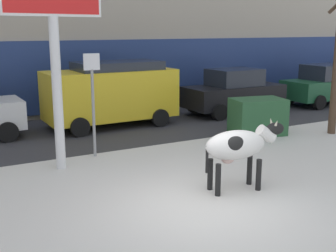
% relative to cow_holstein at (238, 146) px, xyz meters
% --- Properties ---
extents(ground_plane, '(120.00, 120.00, 0.00)m').
position_rel_cow_holstein_xyz_m(ground_plane, '(-1.18, -0.41, -1.00)').
color(ground_plane, silver).
extents(road_strip, '(60.00, 5.60, 0.01)m').
position_rel_cow_holstein_xyz_m(road_strip, '(-1.18, 6.95, -1.00)').
color(road_strip, '#333338').
rests_on(road_strip, ground).
extents(cow_holstein, '(1.93, 0.81, 1.54)m').
position_rel_cow_holstein_xyz_m(cow_holstein, '(0.00, 0.00, 0.00)').
color(cow_holstein, silver).
rests_on(cow_holstein, ground).
extents(car_yellow_van, '(4.64, 2.21, 2.32)m').
position_rel_cow_holstein_xyz_m(car_yellow_van, '(-0.08, 7.26, 0.24)').
color(car_yellow_van, gold).
rests_on(car_yellow_van, ground).
extents(car_black_sedan, '(4.24, 2.06, 1.84)m').
position_rel_cow_holstein_xyz_m(car_black_sedan, '(5.24, 7.10, -0.09)').
color(car_black_sedan, black).
rests_on(car_black_sedan, ground).
extents(car_darkgreen_sedan, '(4.24, 2.06, 1.84)m').
position_rel_cow_holstein_xyz_m(car_darkgreen_sedan, '(10.31, 6.84, -0.09)').
color(car_darkgreen_sedan, '#194C2D').
rests_on(car_darkgreen_sedan, ground).
extents(pedestrian_near_billboard, '(0.36, 0.24, 1.73)m').
position_rel_cow_holstein_xyz_m(pedestrian_near_billboard, '(2.58, 9.92, -0.12)').
color(pedestrian_near_billboard, '#282833').
rests_on(pedestrian_near_billboard, ground).
extents(pedestrian_by_cars, '(0.36, 0.24, 1.73)m').
position_rel_cow_holstein_xyz_m(pedestrian_by_cars, '(6.90, 9.92, -0.12)').
color(pedestrian_by_cars, '#282833').
rests_on(pedestrian_by_cars, ground).
extents(dumpster, '(1.88, 1.41, 1.20)m').
position_rel_cow_holstein_xyz_m(dumpster, '(3.72, 3.77, -0.40)').
color(dumpster, '#285633').
rests_on(dumpster, ground).
extents(street_sign, '(0.44, 0.08, 2.82)m').
position_rel_cow_holstein_xyz_m(street_sign, '(-1.89, 3.93, 0.67)').
color(street_sign, gray).
rests_on(street_sign, ground).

